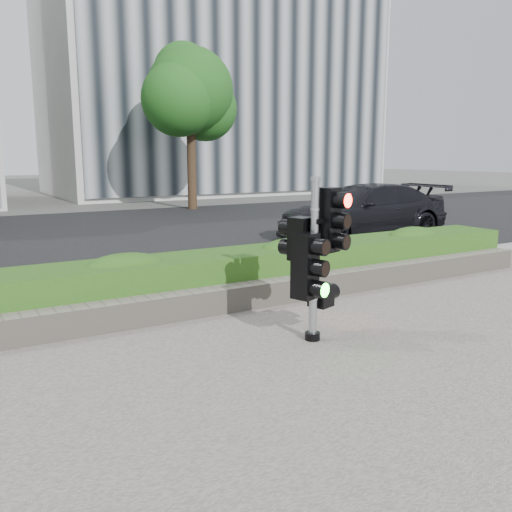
# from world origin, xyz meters

# --- Properties ---
(ground) EXTENTS (120.00, 120.00, 0.00)m
(ground) POSITION_xyz_m (0.00, 0.00, 0.00)
(ground) COLOR #51514C
(ground) RESTS_ON ground
(road) EXTENTS (60.00, 13.00, 0.02)m
(road) POSITION_xyz_m (0.00, 10.00, 0.01)
(road) COLOR black
(road) RESTS_ON ground
(curb) EXTENTS (60.00, 0.25, 0.12)m
(curb) POSITION_xyz_m (0.00, 3.15, 0.06)
(curb) COLOR gray
(curb) RESTS_ON ground
(stone_wall) EXTENTS (12.00, 0.32, 0.34)m
(stone_wall) POSITION_xyz_m (0.00, 1.90, 0.20)
(stone_wall) COLOR gray
(stone_wall) RESTS_ON sidewalk
(hedge) EXTENTS (12.00, 1.00, 0.68)m
(hedge) POSITION_xyz_m (0.00, 2.55, 0.37)
(hedge) COLOR #4F912C
(hedge) RESTS_ON sidewalk
(building_right) EXTENTS (18.00, 10.00, 12.00)m
(building_right) POSITION_xyz_m (11.00, 25.00, 6.00)
(building_right) COLOR #B7B7B2
(building_right) RESTS_ON ground
(tree_right) EXTENTS (4.10, 3.58, 6.53)m
(tree_right) POSITION_xyz_m (5.48, 15.55, 4.48)
(tree_right) COLOR black
(tree_right) RESTS_ON ground
(traffic_signal) EXTENTS (0.68, 0.59, 1.88)m
(traffic_signal) POSITION_xyz_m (0.32, 0.36, 1.07)
(traffic_signal) COLOR black
(traffic_signal) RESTS_ON sidewalk
(car_dark) EXTENTS (4.82, 2.07, 1.38)m
(car_dark) POSITION_xyz_m (6.26, 6.24, 0.71)
(car_dark) COLOR black
(car_dark) RESTS_ON road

